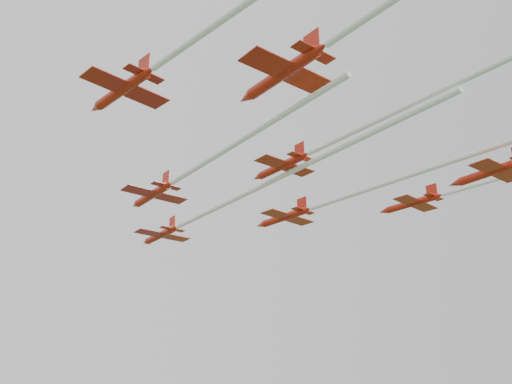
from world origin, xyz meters
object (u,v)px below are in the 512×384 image
object	(u,v)px
jet_row4_left	(360,22)
jet_row3_left	(234,11)
jet_row2_right	(328,203)
jet_row3_mid	(379,120)
jet_lead	(214,209)
jet_row2_left	(184,175)

from	to	relation	value
jet_row4_left	jet_row3_left	bearing A→B (deg)	152.56
jet_row3_left	jet_row4_left	distance (m)	10.42
jet_row2_right	jet_row3_mid	distance (m)	26.60
jet_lead	jet_row2_right	world-z (taller)	jet_row2_right
jet_lead	jet_row2_right	size ratio (longest dim) A/B	1.44
jet_row3_left	jet_row2_left	bearing A→B (deg)	59.85
jet_row3_left	jet_row3_mid	xyz separation A→B (m)	(18.45, 11.03, -1.06)
jet_row2_right	jet_row3_mid	world-z (taller)	jet_row2_right
jet_row3_mid	jet_row4_left	bearing A→B (deg)	-146.05
jet_row2_right	jet_row3_mid	size ratio (longest dim) A/B	0.78
jet_row2_left	jet_row3_mid	bearing A→B (deg)	-67.88
jet_row2_left	jet_row4_left	distance (m)	32.28
jet_row2_right	jet_row3_left	bearing A→B (deg)	-148.58
jet_row3_left	jet_row3_mid	distance (m)	21.53
jet_row3_mid	jet_row4_left	xyz separation A→B (m)	(-8.11, -12.13, 1.55)
jet_lead	jet_row2_left	world-z (taller)	jet_lead
jet_row2_right	jet_row3_left	size ratio (longest dim) A/B	0.75
jet_row2_left	jet_row3_mid	distance (m)	25.41
jet_row2_right	jet_row3_mid	xyz separation A→B (m)	(-5.64, -25.99, -0.59)
jet_lead	jet_row3_left	xyz separation A→B (m)	(-7.78, -41.22, 1.76)
jet_row3_mid	jet_row3_left	bearing A→B (deg)	-171.43
jet_row3_left	jet_lead	bearing A→B (deg)	51.77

